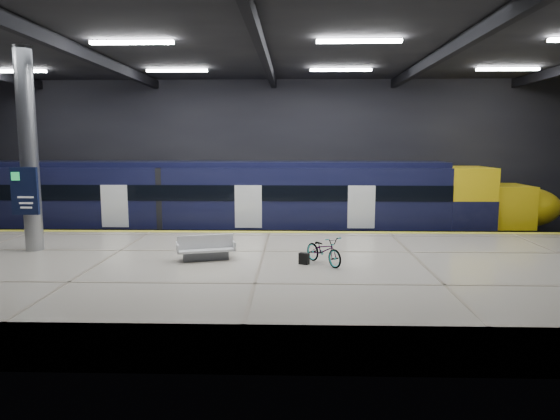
{
  "coord_description": "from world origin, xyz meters",
  "views": [
    {
      "loc": [
        1.03,
        -17.81,
        4.79
      ],
      "look_at": [
        0.48,
        1.5,
        2.2
      ],
      "focal_mm": 32.0,
      "sensor_mm": 36.0,
      "label": 1
    }
  ],
  "objects": [
    {
      "name": "ground",
      "position": [
        0.0,
        0.0,
        0.0
      ],
      "size": [
        30.0,
        30.0,
        0.0
      ],
      "primitive_type": "plane",
      "color": "black",
      "rests_on": "ground"
    },
    {
      "name": "room_shell",
      "position": [
        -0.0,
        0.0,
        5.72
      ],
      "size": [
        30.1,
        16.1,
        8.05
      ],
      "color": "black",
      "rests_on": "ground"
    },
    {
      "name": "platform",
      "position": [
        0.0,
        -2.5,
        0.55
      ],
      "size": [
        30.0,
        11.0,
        1.1
      ],
      "primitive_type": "cube",
      "color": "beige",
      "rests_on": "ground"
    },
    {
      "name": "safety_strip",
      "position": [
        0.0,
        2.75,
        1.11
      ],
      "size": [
        30.0,
        0.4,
        0.01
      ],
      "primitive_type": "cube",
      "color": "yellow",
      "rests_on": "platform"
    },
    {
      "name": "rails",
      "position": [
        0.0,
        5.5,
        0.08
      ],
      "size": [
        30.0,
        1.52,
        0.16
      ],
      "color": "gray",
      "rests_on": "ground"
    },
    {
      "name": "train",
      "position": [
        -2.2,
        5.5,
        2.06
      ],
      "size": [
        29.4,
        2.84,
        3.79
      ],
      "color": "black",
      "rests_on": "ground"
    },
    {
      "name": "bench",
      "position": [
        -1.78,
        -2.32,
        1.38
      ],
      "size": [
        1.96,
        1.24,
        0.8
      ],
      "rotation": [
        0.0,
        0.0,
        0.29
      ],
      "color": "#595B60",
      "rests_on": "platform"
    },
    {
      "name": "bicycle",
      "position": [
        1.95,
        -2.82,
        1.54
      ],
      "size": [
        1.43,
        1.73,
        0.89
      ],
      "primitive_type": "imported",
      "rotation": [
        0.0,
        0.0,
        0.59
      ],
      "color": "#99999E",
      "rests_on": "platform"
    },
    {
      "name": "pannier_bag",
      "position": [
        1.35,
        -2.82,
        1.28
      ],
      "size": [
        0.35,
        0.29,
        0.35
      ],
      "primitive_type": "cube",
      "rotation": [
        0.0,
        0.0,
        -0.43
      ],
      "color": "black",
      "rests_on": "platform"
    },
    {
      "name": "info_column",
      "position": [
        -8.0,
        -1.03,
        4.46
      ],
      "size": [
        0.9,
        0.78,
        6.9
      ],
      "color": "#9EA0A5",
      "rests_on": "platform"
    }
  ]
}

